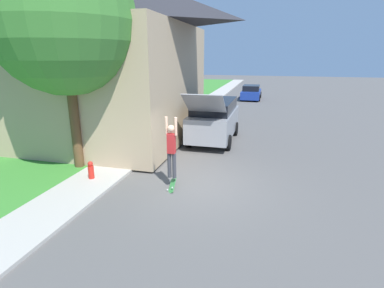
{
  "coord_description": "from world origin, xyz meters",
  "views": [
    {
      "loc": [
        2.23,
        -9.17,
        4.26
      ],
      "look_at": [
        -0.51,
        1.26,
        1.07
      ],
      "focal_mm": 28.0,
      "sensor_mm": 36.0,
      "label": 1
    }
  ],
  "objects": [
    {
      "name": "skateboarder",
      "position": [
        -0.78,
        -0.34,
        1.41
      ],
      "size": [
        0.41,
        0.24,
        2.05
      ],
      "color": "#38383D",
      "rests_on": "ground_plane"
    },
    {
      "name": "sidewalk",
      "position": [
        -3.6,
        6.0,
        0.05
      ],
      "size": [
        1.8,
        80.0,
        0.1
      ],
      "color": "#ADA89E",
      "rests_on": "ground_plane"
    },
    {
      "name": "suv_parked",
      "position": [
        -0.5,
        5.65,
        1.15
      ],
      "size": [
        2.14,
        5.26,
        2.77
      ],
      "color": "gray",
      "rests_on": "ground_plane"
    },
    {
      "name": "house",
      "position": [
        -7.21,
        4.81,
        4.61
      ],
      "size": [
        11.57,
        9.38,
        8.73
      ],
      "color": "tan",
      "rests_on": "lawn"
    },
    {
      "name": "ground_plane",
      "position": [
        0.0,
        0.0,
        0.0
      ],
      "size": [
        120.0,
        120.0,
        0.0
      ],
      "primitive_type": "plane",
      "color": "#54514F"
    },
    {
      "name": "car_down_street",
      "position": [
        0.27,
        21.82,
        0.66
      ],
      "size": [
        1.94,
        4.28,
        1.41
      ],
      "color": "navy",
      "rests_on": "ground_plane"
    },
    {
      "name": "lawn_tree_near",
      "position": [
        -4.87,
        0.41,
        5.38
      ],
      "size": [
        5.09,
        5.09,
        7.86
      ],
      "color": "brown",
      "rests_on": "lawn"
    },
    {
      "name": "lawn",
      "position": [
        -8.0,
        6.0,
        0.04
      ],
      "size": [
        10.0,
        80.0,
        0.08
      ],
      "color": "#387F2D",
      "rests_on": "ground_plane"
    },
    {
      "name": "skateboard",
      "position": [
        -0.74,
        -0.47,
        0.12
      ],
      "size": [
        0.32,
        0.76,
        0.35
      ],
      "color": "#337F3D",
      "rests_on": "ground_plane"
    },
    {
      "name": "fire_hydrant",
      "position": [
        -3.69,
        -0.6,
        0.41
      ],
      "size": [
        0.2,
        0.2,
        0.63
      ],
      "color": "red",
      "rests_on": "sidewalk"
    }
  ]
}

